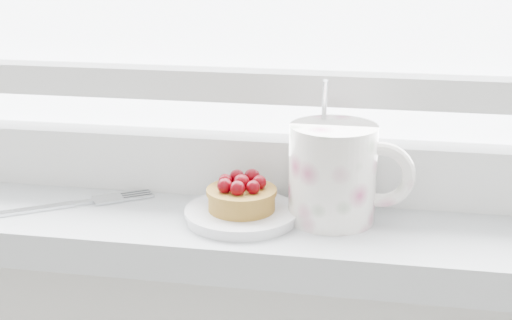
% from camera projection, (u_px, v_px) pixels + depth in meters
% --- Properties ---
extents(saucer, '(0.12, 0.12, 0.01)m').
position_uv_depth(saucer, '(242.00, 214.00, 0.77)').
color(saucer, white).
rests_on(saucer, windowsill).
extents(raspberry_tart, '(0.08, 0.08, 0.04)m').
position_uv_depth(raspberry_tart, '(242.00, 195.00, 0.77)').
color(raspberry_tart, brown).
rests_on(raspberry_tart, saucer).
extents(floral_mug, '(0.14, 0.10, 0.15)m').
position_uv_depth(floral_mug, '(336.00, 171.00, 0.76)').
color(floral_mug, white).
rests_on(floral_mug, windowsill).
extents(fork, '(0.19, 0.14, 0.00)m').
position_uv_depth(fork, '(58.00, 206.00, 0.81)').
color(fork, silver).
rests_on(fork, windowsill).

